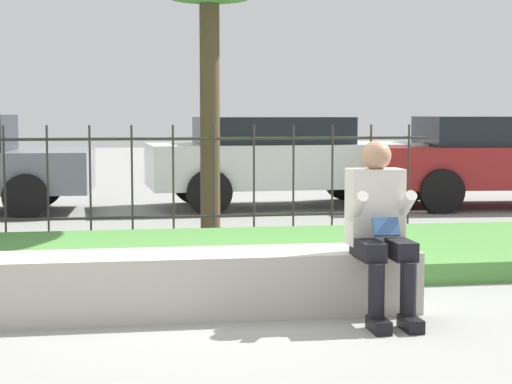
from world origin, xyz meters
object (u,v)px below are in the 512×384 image
(person_seated_reader, at_px, (379,223))
(car_parked_right, at_px, (505,158))
(stone_bench, at_px, (201,287))
(car_parked_center, at_px, (280,158))

(person_seated_reader, bearing_deg, car_parked_right, 58.66)
(person_seated_reader, bearing_deg, stone_bench, 165.42)
(car_parked_center, xyz_separation_m, car_parked_right, (3.45, -0.45, -0.00))
(person_seated_reader, height_order, car_parked_right, car_parked_right)
(stone_bench, bearing_deg, car_parked_center, 74.84)
(car_parked_center, bearing_deg, car_parked_right, -10.44)
(stone_bench, relative_size, car_parked_right, 0.73)
(stone_bench, height_order, car_parked_right, car_parked_right)
(stone_bench, bearing_deg, person_seated_reader, -14.58)
(person_seated_reader, relative_size, car_parked_right, 0.29)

